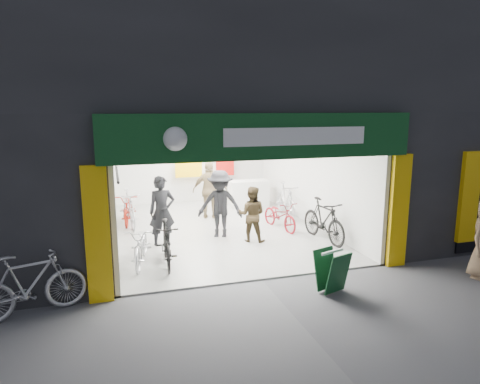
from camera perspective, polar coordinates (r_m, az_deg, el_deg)
name	(u,v)px	position (r m, az deg, el deg)	size (l,w,h in m)	color
ground	(262,280)	(9.28, 3.00, -11.69)	(60.00, 60.00, 0.00)	#56565B
building	(237,84)	(13.59, -0.41, 14.20)	(17.00, 10.27, 8.00)	#232326
bike_left_front	(142,245)	(10.25, -12.99, -6.90)	(0.63, 1.80, 0.95)	silver
bike_left_midfront	(166,244)	(10.04, -9.78, -6.85)	(0.49, 1.74, 1.04)	black
bike_left_midback	(129,208)	(13.90, -14.63, -2.12)	(0.65, 1.85, 0.97)	maroon
bike_left_back	(129,209)	(13.45, -14.57, -2.20)	(0.54, 1.90, 1.14)	#A6A7AB
bike_right_front	(324,221)	(11.85, 11.09, -3.76)	(0.55, 1.96, 1.18)	black
bike_right_mid	(280,215)	(12.84, 5.35, -3.12)	(0.58, 1.67, 0.88)	maroon
bike_right_back	(286,201)	(14.16, 6.13, -1.15)	(0.55, 1.96, 1.18)	#AFAEB3
parked_bike	(30,285)	(8.44, -26.24, -11.02)	(0.55, 1.94, 1.17)	#B6B6BB
customer_a	(162,212)	(11.34, -10.36, -2.60)	(0.68, 0.45, 1.87)	black
customer_b	(252,215)	(11.53, 1.57, -3.02)	(0.75, 0.58, 1.54)	#332717
customer_c	(220,205)	(11.89, -2.67, -1.68)	(1.24, 0.71, 1.91)	black
customer_d	(210,190)	(13.91, -4.03, 0.21)	(1.12, 0.47, 1.91)	olive
sandwich_board	(332,270)	(8.76, 12.12, -10.14)	(0.68, 0.69, 0.83)	#10421F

